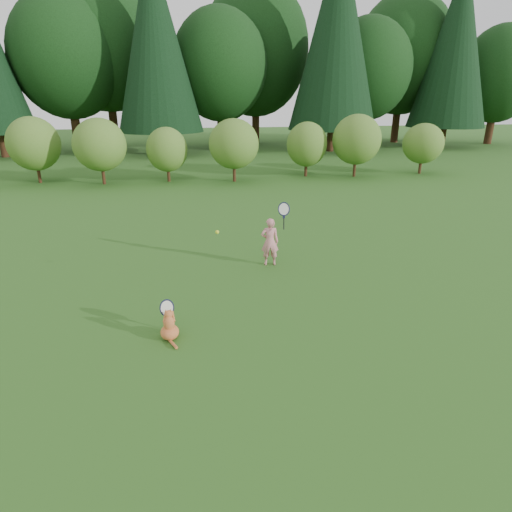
{
  "coord_description": "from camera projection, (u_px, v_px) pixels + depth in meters",
  "views": [
    {
      "loc": [
        -1.14,
        -6.93,
        3.61
      ],
      "look_at": [
        0.2,
        0.8,
        0.7
      ],
      "focal_mm": 30.0,
      "sensor_mm": 36.0,
      "label": 1
    }
  ],
  "objects": [
    {
      "name": "shrub_row",
      "position": [
        206.0,
        150.0,
        19.36
      ],
      "size": [
        28.0,
        3.0,
        2.8
      ],
      "primitive_type": null,
      "color": "#477925",
      "rests_on": "ground"
    },
    {
      "name": "ground",
      "position": [
        253.0,
        307.0,
        7.84
      ],
      "size": [
        100.0,
        100.0,
        0.0
      ],
      "primitive_type": "plane",
      "color": "#235818",
      "rests_on": "ground"
    },
    {
      "name": "woodland_backdrop",
      "position": [
        192.0,
        31.0,
        26.47
      ],
      "size": [
        48.0,
        10.0,
        15.0
      ],
      "primitive_type": null,
      "color": "black",
      "rests_on": "ground"
    },
    {
      "name": "cat",
      "position": [
        169.0,
        323.0,
        6.77
      ],
      "size": [
        0.35,
        0.68,
        0.68
      ],
      "rotation": [
        0.0,
        0.0,
        -0.03
      ],
      "color": "#B45F22",
      "rests_on": "ground"
    },
    {
      "name": "tennis_ball",
      "position": [
        217.0,
        232.0,
        8.03
      ],
      "size": [
        0.07,
        0.07,
        0.07
      ],
      "color": "#BCE21A",
      "rests_on": "ground"
    },
    {
      "name": "child",
      "position": [
        270.0,
        241.0,
        9.64
      ],
      "size": [
        0.64,
        0.42,
        1.65
      ],
      "rotation": [
        0.0,
        0.0,
        3.02
      ],
      "color": "#DA8289",
      "rests_on": "ground"
    }
  ]
}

